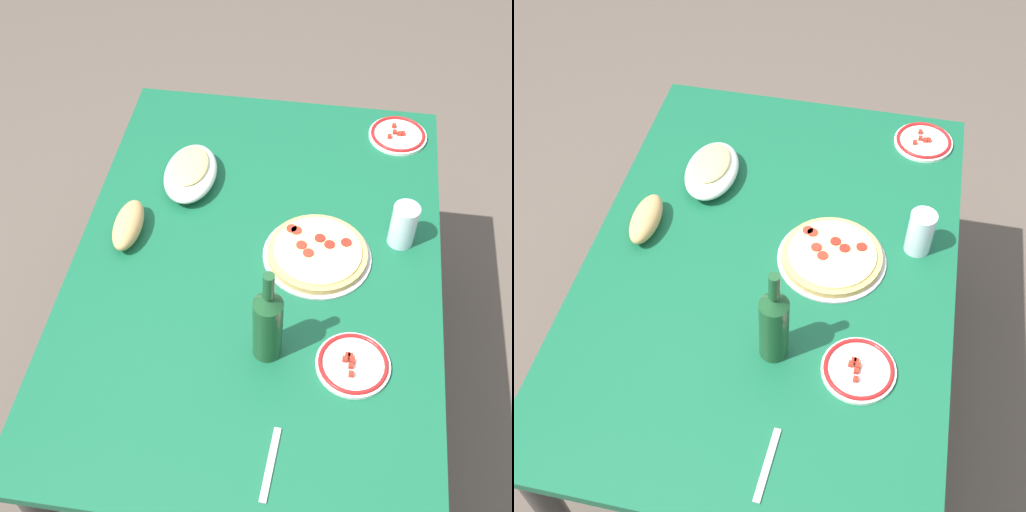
# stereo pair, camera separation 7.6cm
# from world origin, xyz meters

# --- Properties ---
(ground_plane) EXTENTS (8.00, 8.00, 0.00)m
(ground_plane) POSITION_xyz_m (0.00, 0.00, 0.00)
(ground_plane) COLOR brown
(ground_plane) RESTS_ON ground
(dining_table) EXTENTS (1.40, 0.97, 0.71)m
(dining_table) POSITION_xyz_m (0.00, 0.00, 0.61)
(dining_table) COLOR #145938
(dining_table) RESTS_ON ground
(pepperoni_pizza) EXTENTS (0.29, 0.29, 0.03)m
(pepperoni_pizza) POSITION_xyz_m (0.05, -0.16, 0.72)
(pepperoni_pizza) COLOR #B7B7BC
(pepperoni_pizza) RESTS_ON dining_table
(baked_pasta_dish) EXTENTS (0.24, 0.15, 0.08)m
(baked_pasta_dish) POSITION_xyz_m (0.28, 0.23, 0.75)
(baked_pasta_dish) COLOR white
(baked_pasta_dish) RESTS_ON dining_table
(wine_bottle) EXTENTS (0.07, 0.07, 0.29)m
(wine_bottle) POSITION_xyz_m (-0.26, -0.07, 0.83)
(wine_bottle) COLOR #194723
(wine_bottle) RESTS_ON dining_table
(water_glass) EXTENTS (0.07, 0.07, 0.13)m
(water_glass) POSITION_xyz_m (0.13, -0.38, 0.77)
(water_glass) COLOR silver
(water_glass) RESTS_ON dining_table
(side_plate_near) EXTENTS (0.18, 0.18, 0.02)m
(side_plate_near) POSITION_xyz_m (0.57, -0.36, 0.72)
(side_plate_near) COLOR white
(side_plate_near) RESTS_ON dining_table
(side_plate_far) EXTENTS (0.18, 0.18, 0.02)m
(side_plate_far) POSITION_xyz_m (-0.28, -0.27, 0.72)
(side_plate_far) COLOR white
(side_plate_far) RESTS_ON dining_table
(bread_loaf) EXTENTS (0.18, 0.08, 0.07)m
(bread_loaf) POSITION_xyz_m (0.06, 0.36, 0.74)
(bread_loaf) COLOR tan
(bread_loaf) RESTS_ON dining_table
(fork_right) EXTENTS (0.17, 0.03, 0.00)m
(fork_right) POSITION_xyz_m (-0.55, -0.11, 0.71)
(fork_right) COLOR #B7B7BC
(fork_right) RESTS_ON dining_table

